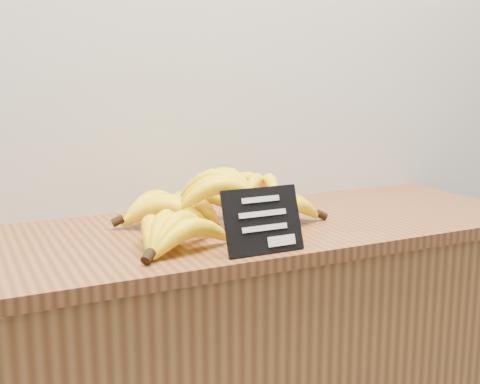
% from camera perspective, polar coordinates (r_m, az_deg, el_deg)
% --- Properties ---
extents(counter_top, '(1.55, 0.54, 0.03)m').
position_cam_1_polar(counter_top, '(1.42, -0.88, -3.81)').
color(counter_top, brown).
rests_on(counter_top, counter).
extents(chalkboard_sign, '(0.17, 0.05, 0.13)m').
position_cam_1_polar(chalkboard_sign, '(1.20, 2.19, -2.72)').
color(chalkboard_sign, black).
rests_on(chalkboard_sign, counter_top).
extents(banana_pile, '(0.55, 0.40, 0.13)m').
position_cam_1_polar(banana_pile, '(1.39, -2.87, -1.42)').
color(banana_pile, yellow).
rests_on(banana_pile, counter_top).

